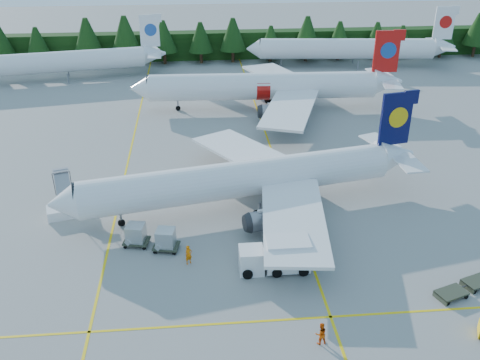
{
  "coord_description": "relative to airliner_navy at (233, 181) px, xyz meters",
  "views": [
    {
      "loc": [
        -4.75,
        -40.02,
        30.73
      ],
      "look_at": [
        0.06,
        13.18,
        3.5
      ],
      "focal_mm": 40.0,
      "sensor_mm": 36.0,
      "label": 1
    }
  ],
  "objects": [
    {
      "name": "crew_a",
      "position": [
        -5.14,
        -10.09,
        -2.63
      ],
      "size": [
        0.87,
        0.78,
        1.99
      ],
      "primitive_type": "imported",
      "rotation": [
        0.0,
        0.0,
        0.53
      ],
      "color": "orange",
      "rests_on": "ground"
    },
    {
      "name": "service_truck",
      "position": [
        2.96,
        -11.79,
        -2.04
      ],
      "size": [
        6.64,
        2.54,
        3.2
      ],
      "rotation": [
        0.0,
        0.0,
        -0.01
      ],
      "color": "silver",
      "rests_on": "ground"
    },
    {
      "name": "airliner_far_right",
      "position": [
        27.8,
        59.29,
        0.34
      ],
      "size": [
        43.48,
        7.89,
        12.64
      ],
      "rotation": [
        0.0,
        0.0,
        -0.09
      ],
      "color": "white",
      "rests_on": "ground"
    },
    {
      "name": "airliner_navy",
      "position": [
        0.0,
        0.0,
        0.0
      ],
      "size": [
        41.01,
        33.42,
        12.05
      ],
      "rotation": [
        0.0,
        0.0,
        0.2
      ],
      "color": "white",
      "rests_on": "ground"
    },
    {
      "name": "crew_c",
      "position": [
        7.49,
        -7.77,
        -2.77
      ],
      "size": [
        0.7,
        0.83,
        1.71
      ],
      "primitive_type": "imported",
      "rotation": [
        0.0,
        0.0,
        1.21
      ],
      "color": "orange",
      "rests_on": "ground"
    },
    {
      "name": "taxi_stripe_a",
      "position": [
        -13.29,
        7.18,
        -3.62
      ],
      "size": [
        0.25,
        120.0,
        0.01
      ],
      "primitive_type": "cube",
      "color": "yellow",
      "rests_on": "ground"
    },
    {
      "name": "airliner_far_left",
      "position": [
        -32.02,
        54.11,
        0.11
      ],
      "size": [
        40.71,
        10.46,
        11.91
      ],
      "rotation": [
        0.0,
        0.0,
        0.17
      ],
      "color": "white",
      "rests_on": "ground"
    },
    {
      "name": "treeline_hedge",
      "position": [
        0.71,
        69.18,
        -0.62
      ],
      "size": [
        220.0,
        4.0,
        6.0
      ],
      "primitive_type": "cube",
      "color": "black",
      "rests_on": "ground"
    },
    {
      "name": "taxi_stripe_cross",
      "position": [
        0.71,
        -18.82,
        -3.62
      ],
      "size": [
        80.0,
        0.25,
        0.01
      ],
      "primitive_type": "cube",
      "color": "yellow",
      "rests_on": "ground"
    },
    {
      "name": "uld_pair",
      "position": [
        -8.91,
        -6.97,
        -2.31
      ],
      "size": [
        5.91,
        3.6,
        1.95
      ],
      "rotation": [
        0.0,
        0.0,
        -0.2
      ],
      "color": "#313728",
      "rests_on": "ground"
    },
    {
      "name": "airstairs",
      "position": [
        -18.73,
        0.62,
        -2.78
      ],
      "size": [
        4.74,
        6.44,
        3.87
      ],
      "rotation": [
        0.0,
        0.0,
        0.27
      ],
      "color": "white",
      "rests_on": "ground"
    },
    {
      "name": "crew_b",
      "position": [
        5.15,
        -21.72,
        -2.64
      ],
      "size": [
        1.06,
        0.88,
        1.96
      ],
      "primitive_type": "imported",
      "rotation": [
        0.0,
        0.0,
        3.3
      ],
      "color": "#D64504",
      "rests_on": "ground"
    },
    {
      "name": "ground",
      "position": [
        0.71,
        -12.82,
        -3.62
      ],
      "size": [
        320.0,
        320.0,
        0.0
      ],
      "primitive_type": "plane",
      "color": "gray",
      "rests_on": "ground"
    },
    {
      "name": "airliner_red",
      "position": [
        6.87,
        33.74,
        0.29
      ],
      "size": [
        44.72,
        36.78,
        13.0
      ],
      "rotation": [
        0.0,
        0.0,
        -0.03
      ],
      "color": "white",
      "rests_on": "ground"
    },
    {
      "name": "taxi_stripe_b",
      "position": [
        6.71,
        7.18,
        -3.62
      ],
      "size": [
        0.25,
        120.0,
        0.01
      ],
      "primitive_type": "cube",
      "color": "yellow",
      "rests_on": "ground"
    }
  ]
}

